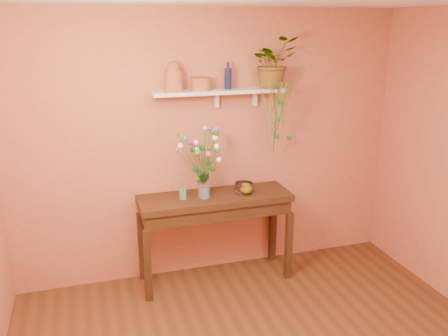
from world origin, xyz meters
name	(u,v)px	position (x,y,z in m)	size (l,w,h in m)	color
room	(296,221)	(0.00, 0.00, 1.35)	(4.04, 4.04, 2.70)	#5C2F19
sideboard	(215,208)	(-0.04, 1.74, 0.78)	(1.51, 0.49, 0.92)	#3E2313
wall_shelf	(220,92)	(0.06, 1.87, 1.92)	(1.30, 0.24, 0.19)	white
terracotta_jug	(174,77)	(-0.39, 1.85, 2.07)	(0.20, 0.20, 0.28)	#B66133
terracotta_pot	(201,84)	(-0.13, 1.88, 2.00)	(0.19, 0.19, 0.12)	#B66133
blue_bottle	(228,78)	(0.14, 1.88, 2.04)	(0.07, 0.07, 0.26)	#131A3F
spider_plant	(273,62)	(0.59, 1.84, 2.18)	(0.44, 0.39, 0.49)	#186418
plant_fronds	(279,117)	(0.60, 1.69, 1.68)	(0.39, 0.29, 0.75)	#186418
glass_vase	(204,187)	(-0.16, 1.71, 1.02)	(0.12, 0.12, 0.25)	white
bouquet	(203,150)	(-0.16, 1.69, 1.40)	(0.43, 0.63, 0.55)	#386B28
glass_bowl	(244,188)	(0.26, 1.71, 0.97)	(0.18, 0.18, 0.11)	white
lemon	(245,189)	(0.27, 1.71, 0.96)	(0.08, 0.08, 0.08)	yellow
carton	(183,194)	(-0.36, 1.72, 0.98)	(0.06, 0.04, 0.12)	#2E6682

